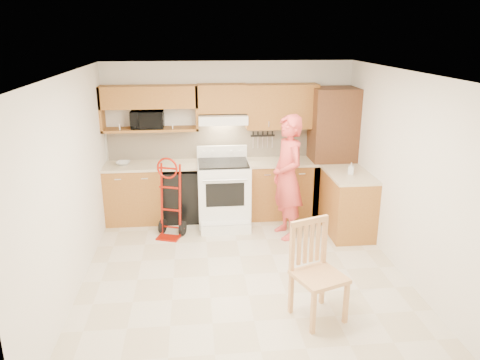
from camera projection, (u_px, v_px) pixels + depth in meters
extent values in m
cube|color=beige|center=(244.00, 275.00, 5.90)|extent=(4.00, 4.50, 0.02)
cube|color=white|center=(245.00, 73.00, 5.13)|extent=(4.00, 4.50, 0.02)
cube|color=silver|center=(229.00, 139.00, 7.66)|extent=(4.00, 0.02, 2.50)
cube|color=silver|center=(278.00, 276.00, 3.38)|extent=(4.00, 0.02, 2.50)
cube|color=silver|center=(70.00, 186.00, 5.32)|extent=(0.02, 4.50, 2.50)
cube|color=silver|center=(407.00, 176.00, 5.71)|extent=(0.02, 4.50, 2.50)
cube|color=beige|center=(229.00, 142.00, 7.65)|extent=(3.92, 0.03, 0.55)
cube|color=olive|center=(135.00, 194.00, 7.46)|extent=(0.90, 0.60, 0.90)
cube|color=black|center=(182.00, 194.00, 7.54)|extent=(0.60, 0.60, 0.85)
cube|color=olive|center=(281.00, 189.00, 7.69)|extent=(1.14, 0.60, 0.90)
cube|color=beige|center=(152.00, 165.00, 7.34)|extent=(1.50, 0.63, 0.04)
cube|color=beige|center=(282.00, 162.00, 7.54)|extent=(1.14, 0.63, 0.04)
cube|color=olive|center=(347.00, 204.00, 7.02)|extent=(0.60, 1.00, 0.90)
cube|color=beige|center=(350.00, 175.00, 6.87)|extent=(0.63, 1.00, 0.04)
cube|color=#583118|center=(331.00, 153.00, 7.58)|extent=(0.70, 0.60, 2.10)
cube|color=olive|center=(149.00, 97.00, 7.15)|extent=(1.50, 0.33, 0.34)
cube|color=olive|center=(151.00, 129.00, 7.30)|extent=(1.50, 0.33, 0.04)
cube|color=olive|center=(222.00, 98.00, 7.27)|extent=(0.76, 0.33, 0.44)
cube|color=olive|center=(282.00, 106.00, 7.40)|extent=(1.14, 0.33, 0.70)
cube|color=white|center=(223.00, 119.00, 7.30)|extent=(0.76, 0.46, 0.14)
imported|color=black|center=(147.00, 119.00, 7.25)|extent=(0.51, 0.35, 0.28)
imported|color=#D0403D|center=(287.00, 177.00, 6.75)|extent=(0.57, 0.75, 1.84)
imported|color=white|center=(351.00, 168.00, 6.80)|extent=(0.10, 0.10, 0.17)
imported|color=white|center=(123.00, 163.00, 7.29)|extent=(0.24, 0.24, 0.05)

